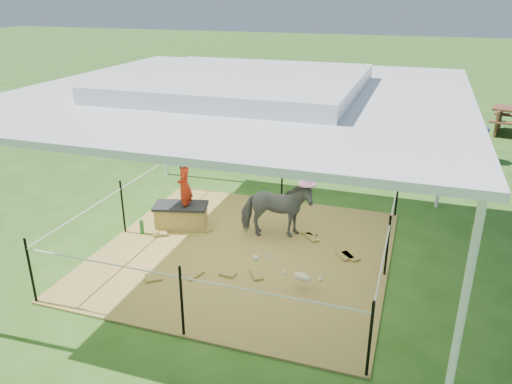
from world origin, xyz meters
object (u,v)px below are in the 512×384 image
(trash_barrel, at_px, (475,144))
(straw_bale, at_px, (181,217))
(foal, at_px, (302,275))
(picnic_table_near, at_px, (405,125))
(green_bottle, at_px, (142,227))
(woman, at_px, (184,180))
(pony, at_px, (276,210))
(distant_person, at_px, (429,125))

(trash_barrel, bearing_deg, straw_bale, -131.63)
(foal, bearing_deg, picnic_table_near, 105.84)
(straw_bale, height_order, foal, foal)
(foal, bearing_deg, green_bottle, -173.40)
(straw_bale, xyz_separation_m, woman, (0.10, 0.00, 0.73))
(woman, height_order, pony, woman)
(distant_person, bearing_deg, woman, 52.17)
(trash_barrel, height_order, distant_person, distant_person)
(trash_barrel, distance_m, distant_person, 1.35)
(green_bottle, relative_size, pony, 0.20)
(pony, distance_m, distant_person, 6.86)
(distant_person, bearing_deg, foal, 72.25)
(pony, relative_size, trash_barrel, 1.43)
(green_bottle, relative_size, distant_person, 0.19)
(straw_bale, xyz_separation_m, distant_person, (4.12, 6.59, 0.42))
(foal, bearing_deg, trash_barrel, 91.20)
(trash_barrel, bearing_deg, picnic_table_near, 135.11)
(foal, relative_size, trash_barrel, 0.96)
(straw_bale, bearing_deg, foal, -26.96)
(foal, bearing_deg, straw_bale, 174.90)
(woman, bearing_deg, distant_person, 133.47)
(straw_bale, bearing_deg, picnic_table_near, 65.59)
(foal, height_order, distant_person, distant_person)
(woman, relative_size, trash_barrel, 1.24)
(green_bottle, bearing_deg, trash_barrel, 47.62)
(woman, bearing_deg, straw_bale, -105.19)
(green_bottle, xyz_separation_m, picnic_table_near, (4.04, 8.14, 0.18))
(trash_barrel, bearing_deg, foal, -110.66)
(straw_bale, relative_size, woman, 0.83)
(woman, distance_m, foal, 2.85)
(woman, distance_m, distant_person, 7.73)
(green_bottle, height_order, distant_person, distant_person)
(pony, height_order, foal, pony)
(pony, height_order, trash_barrel, pony)
(pony, relative_size, distant_person, 0.94)
(woman, height_order, green_bottle, woman)
(green_bottle, relative_size, trash_barrel, 0.29)
(green_bottle, bearing_deg, straw_bale, 39.29)
(trash_barrel, relative_size, distant_person, 0.66)
(woman, distance_m, trash_barrel, 7.88)
(straw_bale, xyz_separation_m, trash_barrel, (5.27, 5.92, 0.20))
(foal, bearing_deg, pony, 141.10)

